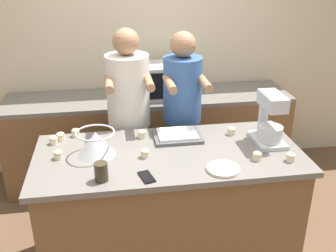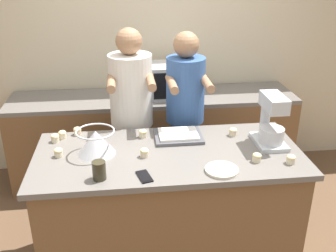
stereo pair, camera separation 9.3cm
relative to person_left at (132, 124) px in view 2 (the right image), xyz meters
name	(u,v)px [view 2 (the right image)]	position (x,y,z in m)	size (l,w,h in m)	color
back_wall	(150,42)	(0.23, 0.98, 0.47)	(10.00, 0.06, 2.70)	beige
island_counter	(169,208)	(0.23, -0.64, -0.41)	(1.83, 0.83, 0.94)	brown
back_counter	(154,137)	(0.23, 0.63, -0.43)	(2.80, 0.60, 0.90)	brown
person_left	(132,124)	(0.00, 0.00, 0.00)	(0.36, 0.51, 1.67)	#33384C
person_right	(185,123)	(0.44, 0.00, -0.01)	(0.33, 0.50, 1.64)	#33384C
stand_mixer	(271,123)	(0.96, -0.59, 0.22)	(0.20, 0.30, 0.37)	#B2B7BC
mixing_bowl	(96,142)	(-0.26, -0.59, 0.15)	(0.26, 0.26, 0.17)	#BCBCC1
baking_tray	(178,136)	(0.33, -0.42, 0.08)	(0.35, 0.28, 0.04)	#4C4C51
microwave_oven	(172,80)	(0.41, 0.63, 0.18)	(0.45, 0.37, 0.31)	#B7B7BC
cell_phone	(144,176)	(0.04, -0.94, 0.06)	(0.10, 0.16, 0.01)	black
drinking_glass	(99,170)	(-0.23, -0.93, 0.12)	(0.08, 0.08, 0.12)	#332D1E
small_plate	(222,170)	(0.53, -0.92, 0.07)	(0.21, 0.21, 0.02)	beige
cupcake_0	(77,131)	(-0.42, -0.27, 0.09)	(0.06, 0.06, 0.06)	beige
cupcake_1	(58,152)	(-0.51, -0.61, 0.09)	(0.06, 0.06, 0.06)	beige
cupcake_2	(144,152)	(0.06, -0.68, 0.09)	(0.06, 0.06, 0.06)	beige
cupcake_3	(257,157)	(0.79, -0.83, 0.09)	(0.06, 0.06, 0.06)	beige
cupcake_4	(55,138)	(-0.57, -0.38, 0.09)	(0.06, 0.06, 0.06)	beige
cupcake_5	(233,132)	(0.74, -0.42, 0.09)	(0.06, 0.06, 0.06)	beige
cupcake_6	(143,133)	(0.07, -0.37, 0.09)	(0.06, 0.06, 0.06)	beige
cupcake_7	(62,134)	(-0.52, -0.32, 0.09)	(0.06, 0.06, 0.06)	beige
cupcake_8	(291,159)	(1.00, -0.88, 0.09)	(0.06, 0.06, 0.06)	beige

